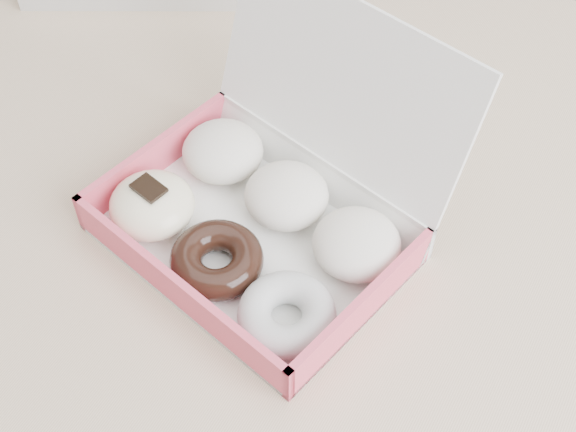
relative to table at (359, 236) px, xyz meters
The scene contains 2 objects.
table is the anchor object (origin of this frame).
donut_box 0.16m from the table, 122.45° to the right, with size 0.32×0.30×0.19m.
Camera 1 is at (0.19, -0.49, 1.35)m, focal length 50.00 mm.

